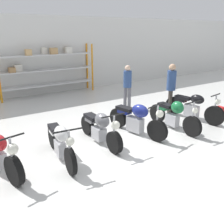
{
  "coord_description": "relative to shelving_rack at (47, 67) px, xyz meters",
  "views": [
    {
      "loc": [
        -3.72,
        -5.21,
        2.88
      ],
      "look_at": [
        0.0,
        0.4,
        0.7
      ],
      "focal_mm": 40.0,
      "sensor_mm": 36.0,
      "label": 1
    }
  ],
  "objects": [
    {
      "name": "person_browsing",
      "position": [
        2.68,
        -5.23,
        -0.26
      ],
      "size": [
        0.45,
        0.45,
        1.81
      ],
      "rotation": [
        0.0,
        0.0,
        2.45
      ],
      "color": "#38332D",
      "rests_on": "ground_plane"
    },
    {
      "name": "motorcycle_white",
      "position": [
        -1.99,
        -6.3,
        -0.86
      ],
      "size": [
        0.63,
        2.01,
        0.99
      ],
      "rotation": [
        0.0,
        0.0,
        -1.68
      ],
      "color": "black",
      "rests_on": "ground_plane"
    },
    {
      "name": "motorcycle_black",
      "position": [
        2.85,
        -6.13,
        -0.89
      ],
      "size": [
        0.59,
        2.18,
        1.01
      ],
      "rotation": [
        0.0,
        0.0,
        -1.43
      ],
      "color": "black",
      "rests_on": "ground_plane"
    },
    {
      "name": "motorcycle_blue",
      "position": [
        0.46,
        -6.07,
        -0.86
      ],
      "size": [
        0.77,
        2.09,
        1.03
      ],
      "rotation": [
        0.0,
        0.0,
        -1.38
      ],
      "color": "black",
      "rests_on": "ground_plane"
    },
    {
      "name": "person_near_rack",
      "position": [
        1.89,
        -3.69,
        -0.36
      ],
      "size": [
        0.44,
        0.44,
        1.66
      ],
      "rotation": [
        0.0,
        0.0,
        3.67
      ],
      "color": "#595960",
      "rests_on": "ground_plane"
    },
    {
      "name": "motorcycle_green",
      "position": [
        1.65,
        -6.38,
        -0.87
      ],
      "size": [
        0.66,
        2.04,
        1.03
      ],
      "rotation": [
        0.0,
        0.0,
        -1.58
      ],
      "color": "black",
      "rests_on": "ground_plane"
    },
    {
      "name": "back_wall",
      "position": [
        -0.18,
        0.35,
        0.47
      ],
      "size": [
        30.0,
        0.08,
        3.6
      ],
      "color": "silver",
      "rests_on": "ground_plane"
    },
    {
      "name": "toolbox",
      "position": [
        4.04,
        -6.31,
        -1.19
      ],
      "size": [
        0.44,
        0.26,
        0.28
      ],
      "color": "red",
      "rests_on": "ground_plane"
    },
    {
      "name": "ground_plane",
      "position": [
        -0.18,
        -6.14,
        -1.33
      ],
      "size": [
        30.0,
        30.0,
        0.0
      ],
      "primitive_type": "plane",
      "color": "silver"
    },
    {
      "name": "motorcycle_grey",
      "position": [
        -0.75,
        -6.02,
        -0.89
      ],
      "size": [
        0.66,
        1.98,
        0.98
      ],
      "rotation": [
        0.0,
        0.0,
        -1.58
      ],
      "color": "black",
      "rests_on": "ground_plane"
    },
    {
      "name": "shelving_rack",
      "position": [
        0.0,
        0.0,
        0.0
      ],
      "size": [
        4.48,
        0.63,
        2.3
      ],
      "color": "orange",
      "rests_on": "ground_plane"
    }
  ]
}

